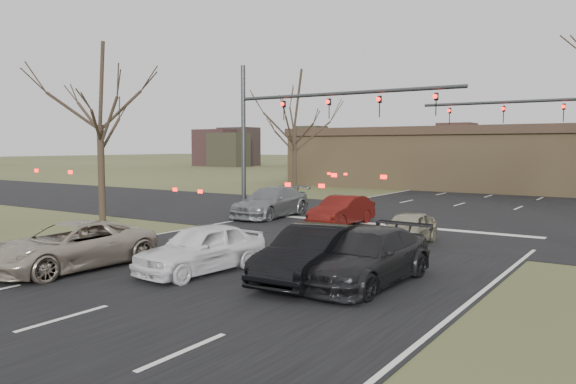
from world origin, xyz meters
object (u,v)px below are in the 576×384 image
Objects in this scene: car_black_hatch at (314,254)px; car_grey_ahead at (271,202)px; car_white_sedan at (201,248)px; car_silver_suv at (71,246)px; mast_arm_near at (294,119)px; mast_arm_far at (570,121)px; car_silver_ahead at (408,228)px; car_charcoal_sedan at (367,257)px; building at (537,159)px; car_red_ahead at (342,211)px.

car_grey_ahead is at bearing 126.33° from car_black_hatch.
car_white_sedan is 12.90m from car_grey_ahead.
mast_arm_near is at bearing 97.11° from car_silver_suv.
car_white_sedan is at bearing -107.06° from mast_arm_far.
car_black_hatch is 6.81m from car_silver_ahead.
mast_arm_near is at bearing 133.43° from car_charcoal_sedan.
car_black_hatch is at bearing -52.89° from car_grey_ahead.
car_silver_suv is at bearing -155.41° from car_charcoal_sedan.
car_charcoal_sedan is at bearing 23.90° from car_white_sedan.
car_silver_suv is 0.96× the size of car_grey_ahead.
building is at bearing 87.15° from car_black_hatch.
car_black_hatch is 1.10× the size of car_red_ahead.
car_white_sedan is 0.79× the size of car_grey_ahead.
car_grey_ahead reaches higher than car_charcoal_sedan.
mast_arm_far reaches higher than car_silver_ahead.
mast_arm_near is at bearing 21.32° from car_grey_ahead.
building is 35.70m from car_charcoal_sedan.
mast_arm_near is 13.63m from car_white_sedan.
building is at bearing 88.13° from car_silver_ahead.
car_silver_ahead is at bearing 104.30° from car_charcoal_sedan.
car_red_ahead is (3.44, -1.21, -4.38)m from mast_arm_near.
mast_arm_near reaches higher than car_red_ahead.
car_red_ahead is at bearing -12.02° from car_grey_ahead.
mast_arm_near is at bearing -106.13° from building.
car_silver_ahead is at bearing -26.16° from car_grey_ahead.
mast_arm_near reaches higher than car_black_hatch.
car_silver_ahead is at bearing 86.07° from car_black_hatch.
car_grey_ahead reaches higher than car_silver_ahead.
car_charcoal_sedan is 0.94× the size of car_grey_ahead.
car_grey_ahead is at bearing 101.90° from car_silver_suv.
car_silver_ahead is at bearing -88.68° from building.
mast_arm_far is 2.66× the size of car_red_ahead.
mast_arm_near reaches higher than car_silver_ahead.
car_silver_ahead is (0.68, -29.33, -2.05)m from building.
car_red_ahead is at bearing 82.15° from car_silver_suv.
car_red_ahead is at bearing 110.29° from car_black_hatch.
car_white_sedan reaches higher than car_silver_suv.
mast_arm_far is at bearing 76.65° from car_black_hatch.
building reaches higher than car_black_hatch.
car_silver_ahead is at bearing -103.76° from mast_arm_far.
mast_arm_near is at bearing -138.78° from mast_arm_far.
car_charcoal_sedan is (1.32, 0.55, -0.03)m from car_black_hatch.
mast_arm_far reaches higher than building.
building is 15.75m from mast_arm_far.
car_grey_ahead reaches higher than car_white_sedan.
building is 11.68× the size of car_silver_ahead.
car_silver_suv is 13.59m from car_grey_ahead.
car_white_sedan is 0.91× the size of car_black_hatch.
mast_arm_far is 26.39m from car_silver_suv.
car_black_hatch is at bearing 21.89° from car_white_sedan.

